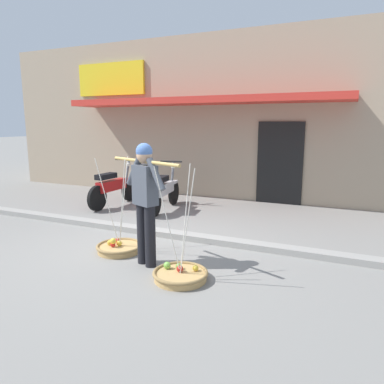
{
  "coord_description": "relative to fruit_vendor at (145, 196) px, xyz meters",
  "views": [
    {
      "loc": [
        2.94,
        -4.62,
        1.94
      ],
      "look_at": [
        0.62,
        0.6,
        0.85
      ],
      "focal_mm": 33.45,
      "sensor_mm": 36.0,
      "label": 1
    }
  ],
  "objects": [
    {
      "name": "fruit_basket_left_side",
      "position": [
        -0.66,
        0.27,
        -0.9
      ],
      "size": [
        0.71,
        0.71,
        1.45
      ],
      "color": "tan",
      "rests_on": "ground"
    },
    {
      "name": "fruit_vendor",
      "position": [
        0.0,
        0.0,
        0.0
      ],
      "size": [
        1.32,
        0.58,
        1.7
      ],
      "color": "black",
      "rests_on": "ground"
    },
    {
      "name": "fruit_basket_right_side",
      "position": [
        0.65,
        -0.26,
        -0.9
      ],
      "size": [
        0.71,
        0.71,
        1.45
      ],
      "color": "tan",
      "rests_on": "ground"
    },
    {
      "name": "ground_plane",
      "position": [
        -0.43,
        0.55,
        -0.98
      ],
      "size": [
        90.0,
        90.0,
        0.0
      ],
      "primitive_type": "plane",
      "color": "gray"
    },
    {
      "name": "storefront_building",
      "position": [
        -1.02,
        7.23,
        1.13
      ],
      "size": [
        13.0,
        6.0,
        4.2
      ],
      "color": "tan",
      "rests_on": "ground"
    },
    {
      "name": "sidewalk_curb",
      "position": [
        -0.43,
        1.25,
        -0.93
      ],
      "size": [
        20.0,
        0.24,
        0.1
      ],
      "primitive_type": "cube",
      "color": "gray",
      "rests_on": "ground"
    },
    {
      "name": "motorcycle_nearest_shop",
      "position": [
        -2.64,
        2.84,
        -0.52
      ],
      "size": [
        0.54,
        1.82,
        1.09
      ],
      "color": "black",
      "rests_on": "ground"
    },
    {
      "name": "motorcycle_second_in_row",
      "position": [
        -1.3,
        2.93,
        -0.52
      ],
      "size": [
        0.54,
        1.81,
        1.09
      ],
      "color": "black",
      "rests_on": "ground"
    }
  ]
}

